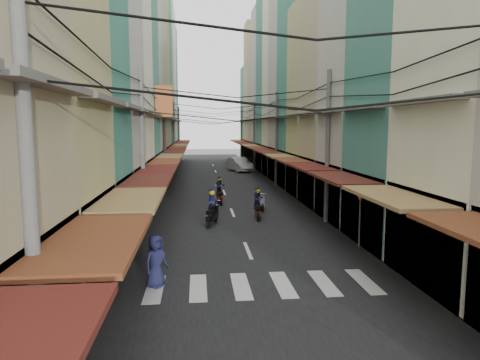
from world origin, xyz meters
TOP-DOWN VIEW (x-y plane):
  - ground at (0.00, 0.00)m, footprint 160.00×160.00m
  - road at (0.00, 20.00)m, footprint 10.00×80.00m
  - sidewalk_left at (-6.50, 20.00)m, footprint 3.00×80.00m
  - sidewalk_right at (6.50, 20.00)m, footprint 3.00×80.00m
  - crosswalk at (-0.00, -6.00)m, footprint 7.55×2.40m
  - building_row_left at (-7.92, 16.56)m, footprint 7.80×67.67m
  - building_row_right at (7.92, 16.45)m, footprint 7.80×68.98m
  - utility_poles at (0.00, 15.01)m, footprint 10.20×66.13m
  - white_car at (2.77, 29.99)m, footprint 6.19×3.76m
  - bicycle at (7.50, 1.86)m, footprint 1.66×0.77m
  - moving_scooters at (-0.05, 5.51)m, footprint 3.58×8.18m
  - parked_scooters at (4.47, -2.50)m, footprint 13.38×13.51m
  - pedestrians at (-3.65, 3.17)m, footprint 13.57×26.66m
  - market_umbrella at (6.25, -7.64)m, footprint 2.39×2.39m
  - traffic_sign at (4.78, -2.12)m, footprint 0.10×0.59m

SIDE VIEW (x-z plane):
  - ground at x=0.00m, z-range 0.00..0.00m
  - white_car at x=2.77m, z-range -1.02..1.02m
  - bicycle at x=7.50m, z-range -0.55..0.55m
  - road at x=0.00m, z-range 0.00..0.02m
  - crosswalk at x=0.00m, z-range 0.02..0.03m
  - sidewalk_left at x=-6.50m, z-range 0.00..0.06m
  - sidewalk_right at x=6.50m, z-range 0.00..0.06m
  - parked_scooters at x=4.47m, z-range -0.02..0.99m
  - moving_scooters at x=-0.05m, z-range -0.41..1.53m
  - pedestrians at x=-3.65m, z-range -0.10..2.10m
  - traffic_sign at x=4.78m, z-range 0.59..3.26m
  - market_umbrella at x=6.25m, z-range 0.96..3.48m
  - utility_poles at x=0.00m, z-range 2.49..10.69m
  - building_row_right at x=7.92m, z-range -1.89..20.71m
  - building_row_left at x=-7.92m, z-range -2.07..21.63m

